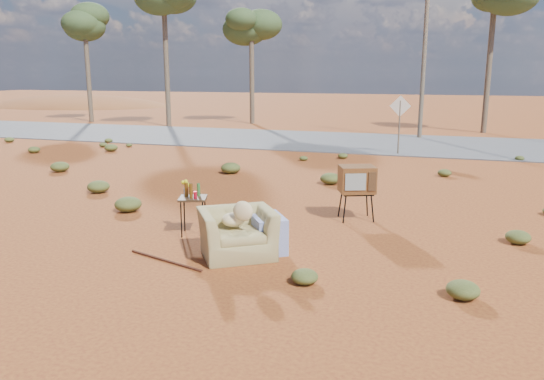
% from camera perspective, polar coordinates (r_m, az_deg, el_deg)
% --- Properties ---
extents(ground, '(140.00, 140.00, 0.00)m').
position_cam_1_polar(ground, '(9.26, -2.67, -6.38)').
color(ground, '#98541E').
rests_on(ground, ground).
extents(highway, '(140.00, 7.00, 0.04)m').
position_cam_1_polar(highway, '(23.59, 10.37, 5.04)').
color(highway, '#565659').
rests_on(highway, ground).
extents(dirt_mound, '(26.00, 18.00, 2.00)m').
position_cam_1_polar(dirt_mound, '(53.73, -20.24, 8.54)').
color(dirt_mound, brown).
rests_on(dirt_mound, ground).
extents(armchair, '(1.55, 1.54, 1.05)m').
position_cam_1_polar(armchair, '(8.86, -3.13, -3.93)').
color(armchair, '#978752').
rests_on(armchair, ground).
extents(tv_unit, '(0.86, 0.78, 1.13)m').
position_cam_1_polar(tv_unit, '(11.02, 9.13, 1.06)').
color(tv_unit, black).
rests_on(tv_unit, ground).
extents(side_table, '(0.64, 0.64, 1.01)m').
position_cam_1_polar(side_table, '(10.04, -8.69, -0.60)').
color(side_table, '#372414').
rests_on(side_table, ground).
extents(rusty_bar, '(1.55, 0.53, 0.04)m').
position_cam_1_polar(rusty_bar, '(8.84, -11.41, -7.43)').
color(rusty_bar, '#4C1F14').
rests_on(rusty_bar, ground).
extents(road_sign, '(0.78, 0.06, 2.19)m').
position_cam_1_polar(road_sign, '(20.31, 13.59, 7.93)').
color(road_sign, brown).
rests_on(road_sign, ground).
extents(eucalyptus_far_left, '(3.20, 3.20, 7.10)m').
position_cam_1_polar(eucalyptus_far_left, '(35.35, -19.53, 16.58)').
color(eucalyptus_far_left, brown).
rests_on(eucalyptus_far_left, ground).
extents(eucalyptus_left, '(3.20, 3.20, 8.10)m').
position_cam_1_polar(eucalyptus_left, '(31.36, -11.57, 19.44)').
color(eucalyptus_left, brown).
rests_on(eucalyptus_left, ground).
extents(eucalyptus_near_left, '(3.20, 3.20, 6.60)m').
position_cam_1_polar(eucalyptus_near_left, '(32.27, -2.22, 16.84)').
color(eucalyptus_near_left, brown).
rests_on(eucalyptus_near_left, ground).
extents(eucalyptus_center, '(3.20, 3.20, 7.60)m').
position_cam_1_polar(eucalyptus_center, '(29.45, 22.82, 18.26)').
color(eucalyptus_center, brown).
rests_on(eucalyptus_center, ground).
extents(utility_pole_center, '(1.40, 0.20, 8.00)m').
position_cam_1_polar(utility_pole_center, '(25.74, 16.10, 14.58)').
color(utility_pole_center, brown).
rests_on(utility_pole_center, ground).
extents(scrub_patch, '(17.49, 8.07, 0.33)m').
position_cam_1_polar(scrub_patch, '(13.51, 0.67, 0.29)').
color(scrub_patch, '#505826').
rests_on(scrub_patch, ground).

